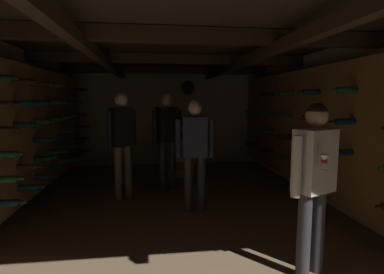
{
  "coord_description": "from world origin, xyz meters",
  "views": [
    {
      "loc": [
        -0.34,
        -4.21,
        1.57
      ],
      "look_at": [
        0.21,
        -0.03,
        1.06
      ],
      "focal_mm": 28.13,
      "sensor_mm": 36.0,
      "label": 1
    }
  ],
  "objects_px": {
    "display_bottle": "(181,128)",
    "person_guest_far_left": "(122,135)",
    "person_host_center": "(195,146)",
    "person_guest_rear_center": "(167,132)",
    "wine_crate_stack": "(180,157)",
    "person_guest_near_right": "(314,174)"
  },
  "relations": [
    {
      "from": "display_bottle",
      "to": "person_guest_far_left",
      "type": "bearing_deg",
      "value": -133.4
    },
    {
      "from": "person_host_center",
      "to": "person_guest_rear_center",
      "type": "distance_m",
      "value": 1.13
    },
    {
      "from": "wine_crate_stack",
      "to": "person_guest_rear_center",
      "type": "distance_m",
      "value": 0.94
    },
    {
      "from": "person_guest_rear_center",
      "to": "person_guest_far_left",
      "type": "bearing_deg",
      "value": -153.41
    },
    {
      "from": "display_bottle",
      "to": "person_guest_far_left",
      "type": "height_order",
      "value": "person_guest_far_left"
    },
    {
      "from": "display_bottle",
      "to": "person_guest_near_right",
      "type": "distance_m",
      "value": 3.62
    },
    {
      "from": "person_host_center",
      "to": "person_guest_far_left",
      "type": "distance_m",
      "value": 1.28
    },
    {
      "from": "wine_crate_stack",
      "to": "person_guest_near_right",
      "type": "distance_m",
      "value": 3.6
    },
    {
      "from": "person_guest_near_right",
      "to": "person_guest_far_left",
      "type": "xyz_separation_m",
      "value": [
        -1.88,
        2.41,
        0.1
      ]
    },
    {
      "from": "display_bottle",
      "to": "person_guest_near_right",
      "type": "relative_size",
      "value": 0.23
    },
    {
      "from": "person_host_center",
      "to": "person_guest_far_left",
      "type": "bearing_deg",
      "value": 146.21
    },
    {
      "from": "person_host_center",
      "to": "person_guest_near_right",
      "type": "bearing_deg",
      "value": -64.45
    },
    {
      "from": "person_host_center",
      "to": "person_guest_near_right",
      "type": "distance_m",
      "value": 1.89
    },
    {
      "from": "person_guest_near_right",
      "to": "person_guest_far_left",
      "type": "height_order",
      "value": "person_guest_far_left"
    },
    {
      "from": "wine_crate_stack",
      "to": "display_bottle",
      "type": "distance_m",
      "value": 0.59
    },
    {
      "from": "display_bottle",
      "to": "person_guest_near_right",
      "type": "xyz_separation_m",
      "value": [
        0.83,
        -3.52,
        -0.11
      ]
    },
    {
      "from": "person_host_center",
      "to": "wine_crate_stack",
      "type": "bearing_deg",
      "value": 91.71
    },
    {
      "from": "display_bottle",
      "to": "person_guest_far_left",
      "type": "relative_size",
      "value": 0.21
    },
    {
      "from": "wine_crate_stack",
      "to": "person_guest_rear_center",
      "type": "relative_size",
      "value": 0.53
    },
    {
      "from": "person_host_center",
      "to": "person_guest_near_right",
      "type": "height_order",
      "value": "person_host_center"
    },
    {
      "from": "person_host_center",
      "to": "person_guest_near_right",
      "type": "relative_size",
      "value": 1.02
    },
    {
      "from": "person_guest_near_right",
      "to": "person_guest_rear_center",
      "type": "bearing_deg",
      "value": 112.39
    }
  ]
}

